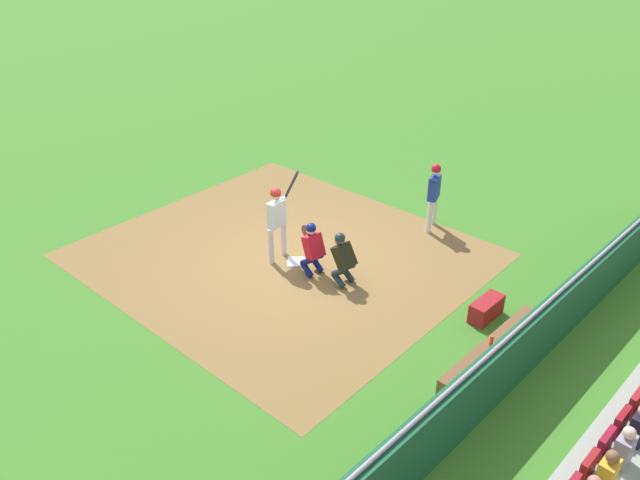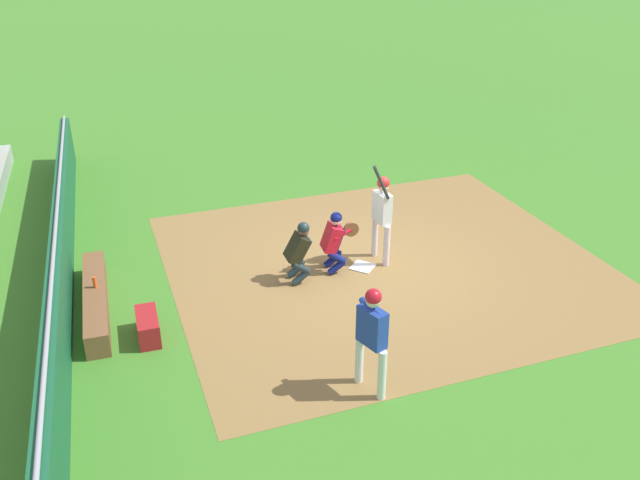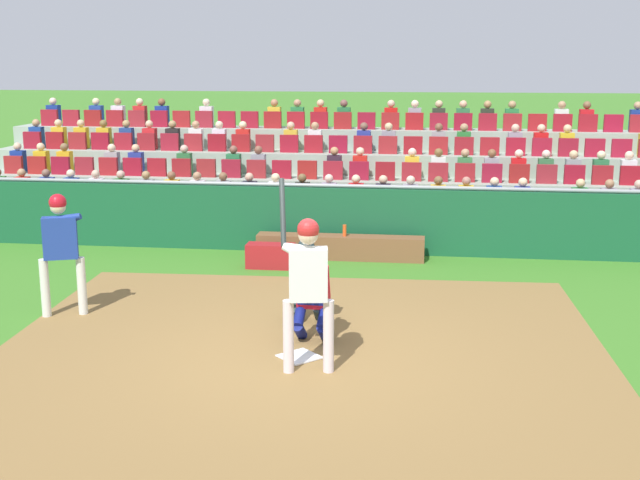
% 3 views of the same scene
% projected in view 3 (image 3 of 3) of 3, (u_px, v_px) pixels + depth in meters
% --- Properties ---
extents(ground_plane, '(160.00, 160.00, 0.00)m').
position_uv_depth(ground_plane, '(299.00, 358.00, 10.36)').
color(ground_plane, '#3D7925').
extents(infield_dirt_patch, '(8.16, 9.00, 0.01)m').
position_uv_depth(infield_dirt_patch, '(293.00, 372.00, 9.87)').
color(infield_dirt_patch, olive).
rests_on(infield_dirt_patch, ground_plane).
extents(home_plate_marker, '(0.62, 0.62, 0.02)m').
position_uv_depth(home_plate_marker, '(299.00, 357.00, 10.35)').
color(home_plate_marker, white).
rests_on(home_plate_marker, infield_dirt_patch).
extents(batter_at_plate, '(0.72, 0.54, 2.29)m').
position_uv_depth(batter_at_plate, '(307.00, 277.00, 9.64)').
color(batter_at_plate, silver).
rests_on(batter_at_plate, ground_plane).
extents(catcher_crouching, '(0.48, 0.72, 1.31)m').
position_uv_depth(catcher_crouching, '(311.00, 289.00, 10.76)').
color(catcher_crouching, navy).
rests_on(catcher_crouching, ground_plane).
extents(home_plate_umpire, '(0.47, 0.50, 1.27)m').
position_uv_depth(home_plate_umpire, '(307.00, 276.00, 11.56)').
color(home_plate_umpire, '#1E2C30').
rests_on(home_plate_umpire, ground_plane).
extents(dugout_wall, '(17.30, 0.24, 1.33)m').
position_uv_depth(dugout_wall, '(346.00, 220.00, 15.83)').
color(dugout_wall, '#165230').
rests_on(dugout_wall, ground_plane).
extents(dugout_bench, '(3.12, 0.40, 0.44)m').
position_uv_depth(dugout_bench, '(340.00, 247.00, 15.39)').
color(dugout_bench, brown).
rests_on(dugout_bench, ground_plane).
extents(water_bottle_on_bench, '(0.07, 0.07, 0.22)m').
position_uv_depth(water_bottle_on_bench, '(345.00, 230.00, 15.28)').
color(water_bottle_on_bench, '#E04F1E').
rests_on(water_bottle_on_bench, dugout_bench).
extents(equipment_duffel_bag, '(0.86, 0.36, 0.44)m').
position_uv_depth(equipment_duffel_bag, '(271.00, 256.00, 14.73)').
color(equipment_duffel_bag, maroon).
rests_on(equipment_duffel_bag, ground_plane).
extents(on_deck_batter, '(0.65, 0.37, 1.80)m').
position_uv_depth(on_deck_batter, '(61.00, 242.00, 11.83)').
color(on_deck_batter, silver).
rests_on(on_deck_batter, ground_plane).
extents(bleacher_stand, '(18.21, 4.15, 2.64)m').
position_uv_depth(bleacher_stand, '(363.00, 181.00, 19.83)').
color(bleacher_stand, '#95A393').
rests_on(bleacher_stand, ground_plane).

